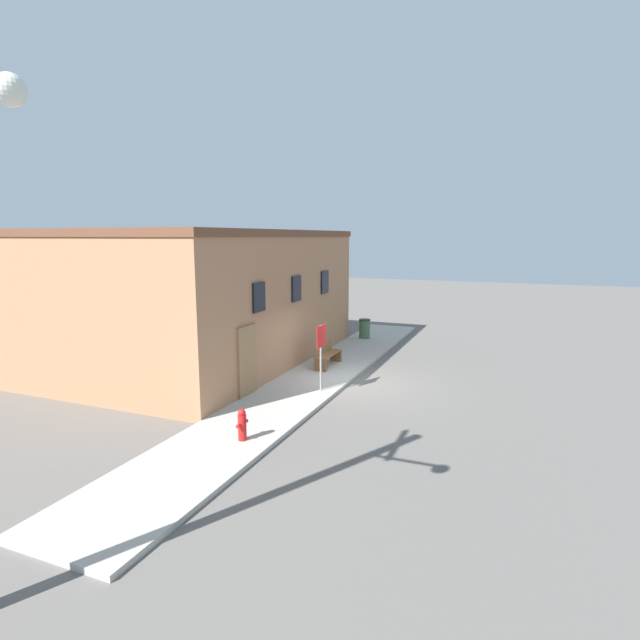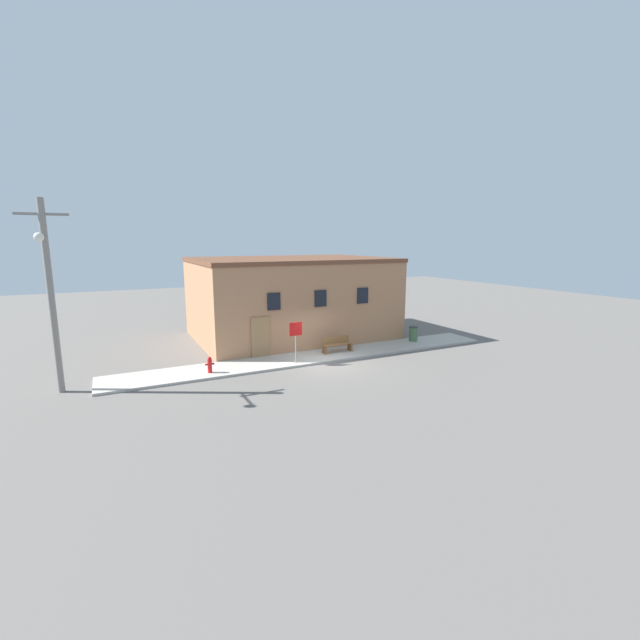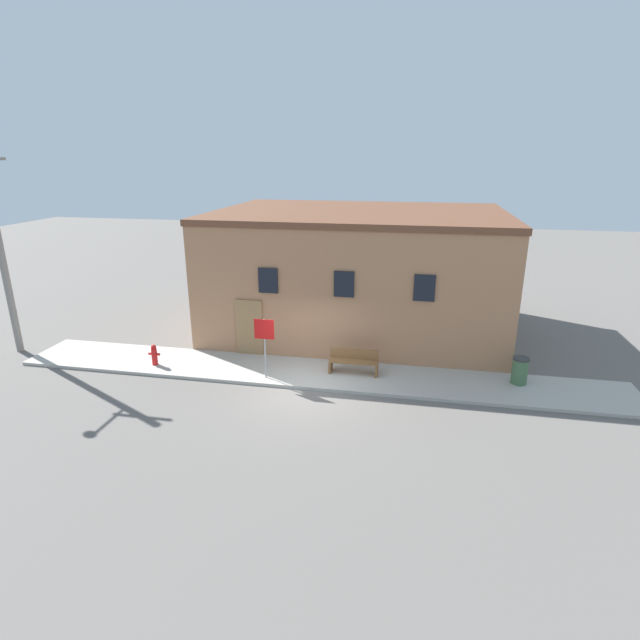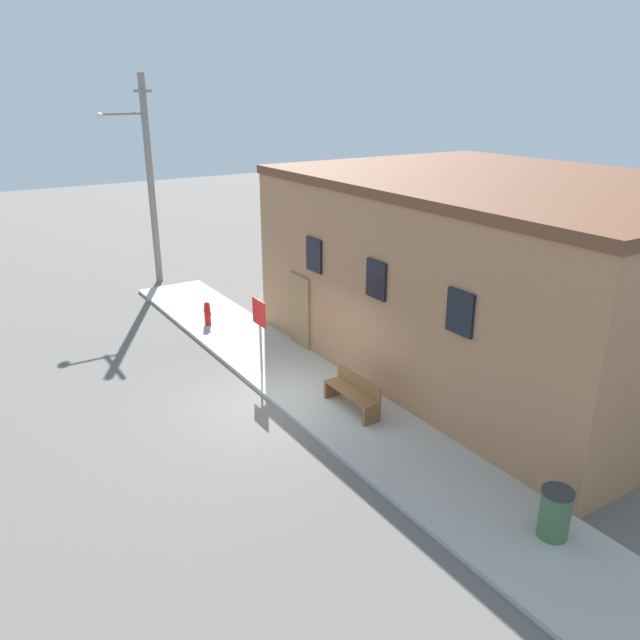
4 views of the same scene
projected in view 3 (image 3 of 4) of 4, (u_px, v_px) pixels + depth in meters
ground_plane at (305, 390)px, 15.97m from camera, size 80.00×80.00×0.00m
sidewalk at (312, 373)px, 17.06m from camera, size 20.76×2.38×0.11m
brick_building at (359, 270)px, 21.16m from camera, size 11.69×8.54×5.01m
fire_hydrant at (154, 355)px, 17.53m from camera, size 0.42×0.20×0.75m
stop_sign at (264, 337)px, 16.18m from camera, size 0.67×0.06×2.04m
bench at (354, 362)px, 16.84m from camera, size 1.65×0.44×0.81m
trash_bin at (520, 371)px, 16.07m from camera, size 0.53×0.53×0.88m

